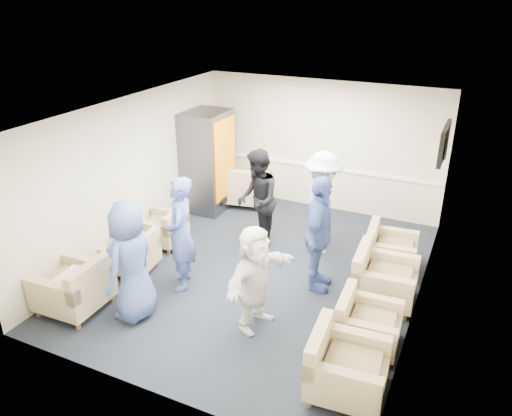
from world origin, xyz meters
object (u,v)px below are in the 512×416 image
at_px(vending_machine, 208,161).
at_px(armchair_left_far, 164,229).
at_px(armchair_right_near, 343,369).
at_px(armchair_right_midnear, 365,325).
at_px(person_front_right, 255,278).
at_px(armchair_left_mid, 134,256).
at_px(armchair_right_midfar, 381,280).
at_px(armchair_corner, 246,188).
at_px(person_back_left, 257,200).
at_px(person_mid_right, 319,234).
at_px(armchair_right_far, 388,251).
at_px(person_mid_left, 180,234).
at_px(person_front_left, 131,261).
at_px(armchair_left_near, 76,289).
at_px(person_back_right, 322,203).

bearing_deg(vending_machine, armchair_left_far, -87.19).
relative_size(armchair_right_near, armchair_right_midnear, 1.12).
distance_m(vending_machine, person_front_right, 4.19).
distance_m(armchair_left_mid, vending_machine, 2.91).
xyz_separation_m(armchair_right_midfar, armchair_corner, (-3.43, 2.40, 0.02)).
height_order(armchair_right_midnear, armchair_corner, armchair_corner).
distance_m(person_back_left, person_mid_right, 1.63).
xyz_separation_m(armchair_left_far, armchair_right_far, (3.88, 0.87, 0.02)).
height_order(person_mid_left, person_back_left, same).
bearing_deg(person_front_left, armchair_left_near, -73.96).
bearing_deg(person_mid_right, armchair_right_far, -47.28).
xyz_separation_m(vending_machine, person_back_right, (2.76, -0.81, -0.12)).
bearing_deg(armchair_right_midnear, person_mid_right, 40.56).
relative_size(armchair_left_near, vending_machine, 0.44).
distance_m(armchair_right_near, person_back_left, 3.76).
xyz_separation_m(armchair_right_midfar, vending_machine, (-4.07, 1.92, 0.69)).
height_order(armchair_right_midnear, person_back_left, person_back_left).
height_order(armchair_right_near, person_mid_right, person_mid_right).
xyz_separation_m(armchair_left_far, person_back_left, (1.58, 0.63, 0.61)).
height_order(armchair_corner, person_front_left, person_front_left).
bearing_deg(armchair_left_mid, person_back_left, 129.79).
xyz_separation_m(armchair_right_midnear, person_back_right, (-1.35, 2.22, 0.62)).
distance_m(armchair_right_midfar, armchair_right_far, 1.02).
xyz_separation_m(armchair_left_near, armchair_right_midnear, (3.98, 1.00, -0.04)).
distance_m(armchair_right_midfar, vending_machine, 4.55).
distance_m(armchair_right_midfar, person_mid_left, 3.10).
distance_m(armchair_left_far, armchair_right_near, 4.56).
xyz_separation_m(person_front_left, person_mid_left, (0.19, 0.96, 0.03)).
relative_size(armchair_right_midfar, person_mid_right, 0.51).
height_order(vending_machine, person_mid_right, vending_machine).
bearing_deg(person_front_left, armchair_right_midfar, 119.74).
distance_m(armchair_left_near, vending_machine, 4.10).
bearing_deg(armchair_corner, armchair_left_far, 64.71).
height_order(person_front_left, person_back_left, person_back_left).
distance_m(person_back_left, person_back_right, 1.14).
bearing_deg(armchair_right_far, person_back_left, 90.82).
bearing_deg(armchair_left_near, person_front_right, 105.92).
relative_size(person_front_left, person_mid_right, 0.96).
distance_m(armchair_right_far, person_back_right, 1.36).
relative_size(vending_machine, person_front_right, 1.37).
relative_size(armchair_right_midfar, armchair_corner, 0.85).
bearing_deg(person_back_left, armchair_right_far, 67.83).
distance_m(armchair_left_mid, armchair_right_far, 4.23).
xyz_separation_m(armchair_corner, person_back_left, (1.03, -1.63, 0.54)).
relative_size(person_mid_left, person_mid_right, 0.99).
bearing_deg(armchair_right_near, armchair_right_far, -2.33).
height_order(armchair_right_near, armchair_right_far, armchair_right_near).
xyz_separation_m(armchair_right_midfar, armchair_right_far, (-0.10, 1.01, -0.04)).
relative_size(armchair_right_midnear, vending_machine, 0.39).
bearing_deg(person_mid_left, armchair_left_far, -161.62).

